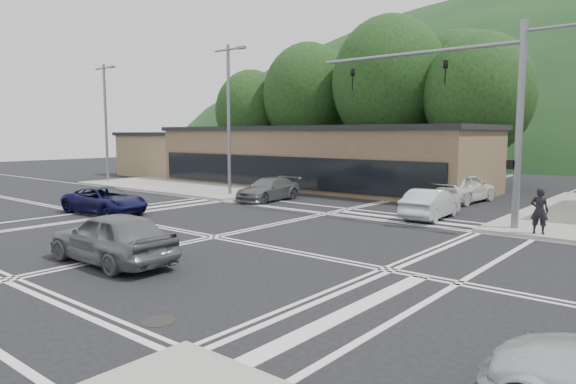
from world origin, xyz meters
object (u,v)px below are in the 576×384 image
Objects in this scene: car_blue_west at (105,200)px; car_queue_b at (463,187)px; car_northbound at (268,189)px; pedestrian at (539,211)px; car_grey_center at (112,237)px; car_queue_a at (431,204)px.

car_blue_west is 18.74m from car_queue_b.
car_queue_b reaches higher than car_northbound.
car_northbound is 14.67m from pedestrian.
car_blue_west is at bearing -120.25° from car_grey_center.
car_grey_center reaches higher than car_blue_west.
car_blue_west is 0.92× the size of car_queue_b.
car_grey_center is 1.03× the size of car_northbound.
car_blue_west is at bearing 56.91° from car_queue_b.
car_northbound is (2.78, 8.50, 0.02)m from car_blue_west.
car_queue_b is at bearing -56.24° from pedestrian.
car_grey_center is (8.73, -5.00, 0.15)m from car_blue_west.
car_queue_b is at bearing -85.36° from car_queue_a.
car_northbound reaches higher than car_blue_west.
car_blue_west is 10.06m from car_grey_center.
pedestrian reaches higher than car_grey_center.
car_northbound is 2.63× the size of pedestrian.
car_queue_b is 1.10× the size of car_northbound.
car_grey_center is 14.79m from pedestrian.
car_queue_a is at bearing 103.70° from car_queue_b.
car_blue_west is 8.94m from car_northbound.
pedestrian is at bearing -8.84° from car_northbound.
car_queue_b reaches higher than car_blue_west.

